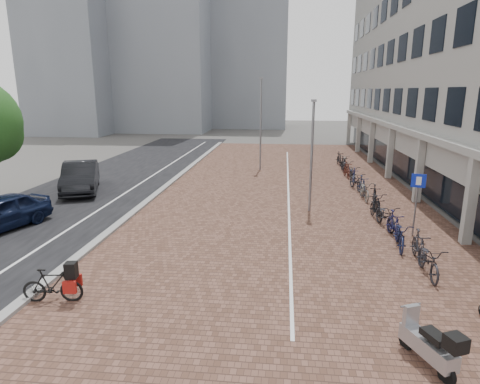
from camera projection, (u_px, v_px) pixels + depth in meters
name	position (u px, v px, depth m)	size (l,w,h in m)	color
ground	(219.00, 280.00, 12.54)	(140.00, 140.00, 0.00)	#474442
plaza_brick	(285.00, 190.00, 23.90)	(14.50, 42.00, 0.04)	brown
street_asphalt	(105.00, 185.00, 25.06)	(8.00, 50.00, 0.03)	black
curb	(167.00, 186.00, 24.63)	(0.35, 42.00, 0.14)	gray
lane_line	(137.00, 186.00, 24.84)	(0.12, 44.00, 0.00)	white
parking_line	(288.00, 189.00, 23.88)	(0.10, 30.00, 0.00)	white
office_building	(471.00, 43.00, 24.58)	(8.40, 40.00, 15.00)	gray
bg_towers	(172.00, 30.00, 57.87)	(33.00, 23.00, 32.00)	gray
car_dark	(80.00, 177.00, 23.32)	(1.80, 5.16, 1.70)	black
hero_bike	(52.00, 285.00, 11.10)	(1.69, 0.68, 1.16)	black
scooter_back	(428.00, 342.00, 8.48)	(0.52, 1.65, 1.13)	#9D9EA2
parking_sign	(417.00, 195.00, 15.86)	(0.52, 0.18, 2.54)	slate
lamp_near	(312.00, 158.00, 19.00)	(0.12, 0.12, 5.22)	slate
lamp_far	(261.00, 125.00, 29.08)	(0.12, 0.12, 6.50)	slate
bike_row	(364.00, 188.00, 22.03)	(1.34, 21.43, 1.05)	black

